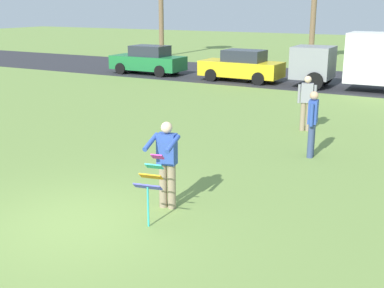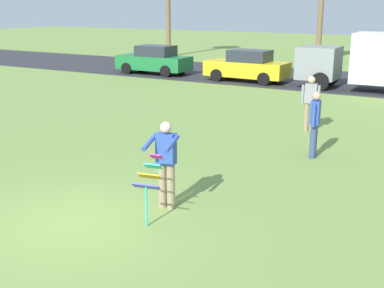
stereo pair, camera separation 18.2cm
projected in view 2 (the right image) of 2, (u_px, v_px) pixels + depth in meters
ground_plane at (75, 223)px, 9.19m from camera, size 120.00×120.00×0.00m
road_strip at (341, 81)px, 25.81m from camera, size 120.00×8.00×0.01m
person_kite_flyer at (166, 162)px, 9.61m from camera, size 0.61×0.71×1.73m
kite_held at (149, 179)px, 8.97m from camera, size 0.53×0.69×1.23m
parked_car_green at (154, 60)px, 28.31m from camera, size 4.21×1.86×1.60m
parked_car_yellow at (247, 66)px, 25.59m from camera, size 4.23×1.90×1.60m
parked_truck_grey_van at (383, 61)px, 22.30m from camera, size 6.74×2.21×2.62m
person_walker_near at (315, 122)px, 12.83m from camera, size 0.27×0.57×1.73m
person_walker_far at (310, 102)px, 15.52m from camera, size 0.56×0.29×1.73m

